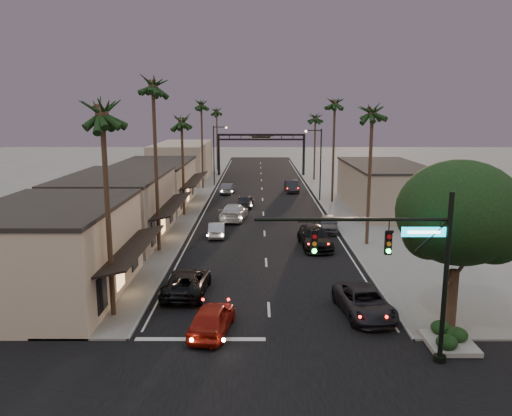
{
  "coord_description": "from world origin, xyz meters",
  "views": [
    {
      "loc": [
        -0.66,
        -16.86,
        11.17
      ],
      "look_at": [
        -0.79,
        27.53,
        2.5
      ],
      "focal_mm": 35.0,
      "sensor_mm": 36.0,
      "label": 1
    }
  ],
  "objects_px": {
    "arch": "(261,144)",
    "streetlight_right": "(318,159)",
    "palm_ra": "(373,107)",
    "palm_ld": "(201,102)",
    "traffic_signal": "(403,254)",
    "palm_rc": "(315,115)",
    "oncoming_red": "(212,318)",
    "palm_lb": "(153,81)",
    "curbside_near": "(364,302)",
    "palm_la": "(102,105)",
    "palm_far": "(217,109)",
    "curbside_black": "(315,237)",
    "palm_rb": "(335,100)",
    "corner_tree": "(461,217)",
    "streetlight_left": "(216,150)",
    "palm_lc": "(181,118)",
    "oncoming_silver": "(217,229)",
    "oncoming_pickup": "(187,282)"
  },
  "relations": [
    {
      "from": "curbside_near",
      "to": "corner_tree",
      "type": "bearing_deg",
      "value": -30.54
    },
    {
      "from": "traffic_signal",
      "to": "oncoming_pickup",
      "type": "xyz_separation_m",
      "value": [
        -10.71,
        8.5,
        -4.32
      ]
    },
    {
      "from": "curbside_near",
      "to": "streetlight_left",
      "type": "bearing_deg",
      "value": 96.86
    },
    {
      "from": "streetlight_right",
      "to": "curbside_black",
      "type": "xyz_separation_m",
      "value": [
        -2.82,
        -21.7,
        -4.48
      ]
    },
    {
      "from": "palm_lb",
      "to": "curbside_near",
      "type": "distance_m",
      "value": 22.68
    },
    {
      "from": "palm_ld",
      "to": "palm_ra",
      "type": "distance_m",
      "value": 35.47
    },
    {
      "from": "palm_far",
      "to": "corner_tree",
      "type": "bearing_deg",
      "value": -75.86
    },
    {
      "from": "curbside_near",
      "to": "curbside_black",
      "type": "bearing_deg",
      "value": 87.54
    },
    {
      "from": "streetlight_left",
      "to": "palm_ra",
      "type": "bearing_deg",
      "value": -65.46
    },
    {
      "from": "palm_la",
      "to": "palm_far",
      "type": "relative_size",
      "value": 1.0
    },
    {
      "from": "arch",
      "to": "streetlight_right",
      "type": "relative_size",
      "value": 1.69
    },
    {
      "from": "corner_tree",
      "to": "oncoming_red",
      "type": "xyz_separation_m",
      "value": [
        -12.45,
        -0.45,
        -5.21
      ]
    },
    {
      "from": "palm_rb",
      "to": "streetlight_left",
      "type": "bearing_deg",
      "value": 137.95
    },
    {
      "from": "palm_la",
      "to": "oncoming_silver",
      "type": "relative_size",
      "value": 3.29
    },
    {
      "from": "palm_ld",
      "to": "palm_far",
      "type": "bearing_deg",
      "value": 89.25
    },
    {
      "from": "palm_rc",
      "to": "palm_far",
      "type": "bearing_deg",
      "value": 140.36
    },
    {
      "from": "traffic_signal",
      "to": "palm_ld",
      "type": "distance_m",
      "value": 53.47
    },
    {
      "from": "palm_far",
      "to": "palm_ra",
      "type": "bearing_deg",
      "value": -72.62
    },
    {
      "from": "palm_rb",
      "to": "palm_far",
      "type": "relative_size",
      "value": 1.08
    },
    {
      "from": "curbside_black",
      "to": "oncoming_pickup",
      "type": "bearing_deg",
      "value": -133.74
    },
    {
      "from": "oncoming_red",
      "to": "curbside_black",
      "type": "xyz_separation_m",
      "value": [
        7.08,
        16.3,
        0.08
      ]
    },
    {
      "from": "palm_lc",
      "to": "palm_rb",
      "type": "relative_size",
      "value": 0.86
    },
    {
      "from": "corner_tree",
      "to": "curbside_black",
      "type": "bearing_deg",
      "value": 108.72
    },
    {
      "from": "curbside_black",
      "to": "palm_rc",
      "type": "bearing_deg",
      "value": 80.15
    },
    {
      "from": "streetlight_right",
      "to": "oncoming_silver",
      "type": "height_order",
      "value": "streetlight_right"
    },
    {
      "from": "palm_ld",
      "to": "palm_lc",
      "type": "bearing_deg",
      "value": -90.0
    },
    {
      "from": "palm_ld",
      "to": "streetlight_left",
      "type": "bearing_deg",
      "value": 60.75
    },
    {
      "from": "palm_ra",
      "to": "palm_ld",
      "type": "bearing_deg",
      "value": 119.02
    },
    {
      "from": "oncoming_red",
      "to": "curbside_near",
      "type": "xyz_separation_m",
      "value": [
        8.24,
        2.27,
        -0.03
      ]
    },
    {
      "from": "traffic_signal",
      "to": "oncoming_red",
      "type": "xyz_separation_m",
      "value": [
        -8.66,
        3.0,
        -4.31
      ]
    },
    {
      "from": "curbside_black",
      "to": "streetlight_right",
      "type": "bearing_deg",
      "value": 79.06
    },
    {
      "from": "corner_tree",
      "to": "palm_rb",
      "type": "relative_size",
      "value": 0.62
    },
    {
      "from": "palm_la",
      "to": "curbside_near",
      "type": "bearing_deg",
      "value": 1.11
    },
    {
      "from": "palm_lc",
      "to": "oncoming_silver",
      "type": "xyz_separation_m",
      "value": [
        4.27,
        -9.14,
        -9.81
      ]
    },
    {
      "from": "palm_lc",
      "to": "curbside_near",
      "type": "height_order",
      "value": "palm_lc"
    },
    {
      "from": "traffic_signal",
      "to": "palm_la",
      "type": "height_order",
      "value": "palm_la"
    },
    {
      "from": "palm_la",
      "to": "palm_rb",
      "type": "xyz_separation_m",
      "value": [
        17.2,
        35.0,
        0.97
      ]
    },
    {
      "from": "traffic_signal",
      "to": "palm_rc",
      "type": "relative_size",
      "value": 0.7
    },
    {
      "from": "corner_tree",
      "to": "arch",
      "type": "xyz_separation_m",
      "value": [
        -9.48,
        62.55,
        -0.45
      ]
    },
    {
      "from": "palm_ra",
      "to": "oncoming_red",
      "type": "relative_size",
      "value": 2.91
    },
    {
      "from": "arch",
      "to": "palm_ra",
      "type": "relative_size",
      "value": 1.15
    },
    {
      "from": "corner_tree",
      "to": "palm_far",
      "type": "bearing_deg",
      "value": 104.14
    },
    {
      "from": "streetlight_right",
      "to": "curbside_near",
      "type": "bearing_deg",
      "value": -92.65
    },
    {
      "from": "palm_lb",
      "to": "curbside_black",
      "type": "distance_m",
      "value": 17.89
    },
    {
      "from": "oncoming_pickup",
      "to": "palm_ra",
      "type": "bearing_deg",
      "value": -137.15
    },
    {
      "from": "arch",
      "to": "curbside_near",
      "type": "distance_m",
      "value": 61.15
    },
    {
      "from": "palm_ld",
      "to": "palm_rc",
      "type": "bearing_deg",
      "value": 27.62
    },
    {
      "from": "palm_ra",
      "to": "oncoming_silver",
      "type": "relative_size",
      "value": 3.29
    },
    {
      "from": "streetlight_right",
      "to": "palm_la",
      "type": "distance_m",
      "value": 39.68
    },
    {
      "from": "palm_la",
      "to": "palm_ra",
      "type": "height_order",
      "value": "same"
    }
  ]
}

